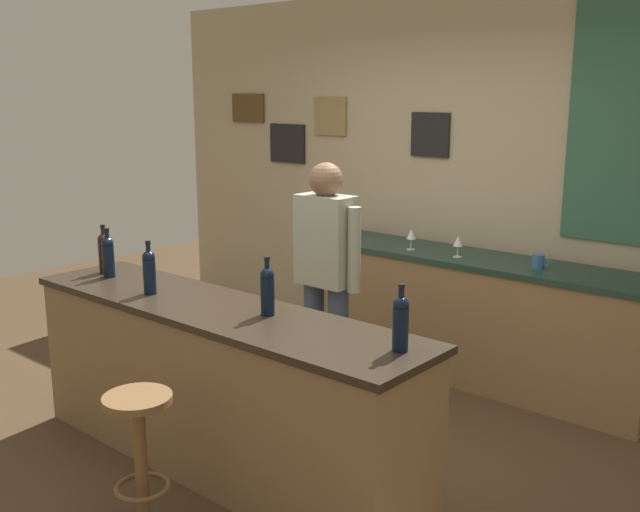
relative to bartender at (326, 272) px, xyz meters
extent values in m
plane|color=#4C3823|center=(0.00, -0.51, -0.94)|extent=(10.00, 10.00, 0.00)
cube|color=tan|center=(0.00, 1.52, 0.46)|extent=(6.00, 0.06, 2.80)
cube|color=brown|center=(-2.20, 1.48, 0.95)|extent=(0.41, 0.02, 0.26)
cube|color=black|center=(-1.70, 1.48, 0.64)|extent=(0.41, 0.02, 0.34)
cube|color=#997F4C|center=(-1.20, 1.48, 0.89)|extent=(0.34, 0.02, 0.32)
cube|color=black|center=(-0.20, 1.48, 0.78)|extent=(0.33, 0.02, 0.34)
cube|color=olive|center=(0.00, -0.91, -0.50)|extent=(2.53, 0.57, 0.88)
cube|color=#2D2319|center=(0.00, -0.91, -0.04)|extent=(2.58, 0.60, 0.04)
cube|color=olive|center=(0.40, 1.14, -0.51)|extent=(2.56, 0.53, 0.86)
cube|color=#1E382D|center=(0.40, 1.14, -0.06)|extent=(2.62, 0.56, 0.04)
cylinder|color=#384766|center=(0.10, 0.00, -0.51)|extent=(0.13, 0.13, 0.86)
cylinder|color=#384766|center=(-0.10, 0.00, -0.51)|extent=(0.13, 0.13, 0.86)
cube|color=#9EA38E|center=(0.00, 0.00, 0.20)|extent=(0.36, 0.20, 0.56)
sphere|color=brown|center=(0.00, 0.00, 0.58)|extent=(0.21, 0.21, 0.21)
cylinder|color=#9EA38E|center=(0.22, 0.00, 0.17)|extent=(0.08, 0.08, 0.52)
cylinder|color=#9EA38E|center=(-0.22, 0.00, 0.17)|extent=(0.08, 0.08, 0.52)
cylinder|color=brown|center=(0.18, -1.56, -0.61)|extent=(0.06, 0.06, 0.65)
torus|color=brown|center=(0.18, -1.56, -0.72)|extent=(0.26, 0.26, 0.02)
cylinder|color=brown|center=(0.18, -1.56, -0.27)|extent=(0.32, 0.32, 0.03)
cylinder|color=black|center=(-1.10, -0.86, 0.08)|extent=(0.07, 0.07, 0.20)
sphere|color=black|center=(-1.10, -0.86, 0.20)|extent=(0.07, 0.07, 0.07)
cylinder|color=black|center=(-1.10, -0.86, 0.23)|extent=(0.03, 0.03, 0.09)
cylinder|color=black|center=(-1.10, -0.86, 0.28)|extent=(0.03, 0.03, 0.02)
cylinder|color=black|center=(-0.98, -0.91, 0.08)|extent=(0.07, 0.07, 0.20)
sphere|color=black|center=(-0.98, -0.91, 0.20)|extent=(0.07, 0.07, 0.07)
cylinder|color=black|center=(-0.98, -0.91, 0.23)|extent=(0.03, 0.03, 0.09)
cylinder|color=black|center=(-0.98, -0.91, 0.28)|extent=(0.03, 0.03, 0.02)
cylinder|color=black|center=(-0.47, -0.98, 0.08)|extent=(0.07, 0.07, 0.20)
sphere|color=black|center=(-0.47, -0.98, 0.20)|extent=(0.07, 0.07, 0.07)
cylinder|color=black|center=(-0.47, -0.98, 0.23)|extent=(0.03, 0.03, 0.09)
cylinder|color=black|center=(-0.47, -0.98, 0.28)|extent=(0.03, 0.03, 0.02)
cylinder|color=black|center=(0.31, -0.83, 0.08)|extent=(0.07, 0.07, 0.20)
sphere|color=black|center=(0.31, -0.83, 0.20)|extent=(0.07, 0.07, 0.07)
cylinder|color=black|center=(0.31, -0.83, 0.23)|extent=(0.03, 0.03, 0.09)
cylinder|color=black|center=(0.31, -0.83, 0.28)|extent=(0.03, 0.03, 0.02)
cylinder|color=black|center=(1.13, -0.83, 0.08)|extent=(0.07, 0.07, 0.20)
sphere|color=black|center=(1.13, -0.83, 0.20)|extent=(0.07, 0.07, 0.07)
cylinder|color=black|center=(1.13, -0.83, 0.23)|extent=(0.03, 0.03, 0.09)
cylinder|color=black|center=(1.13, -0.83, 0.28)|extent=(0.03, 0.03, 0.02)
cylinder|color=silver|center=(-0.75, 1.24, -0.03)|extent=(0.06, 0.06, 0.00)
cylinder|color=silver|center=(-0.75, 1.24, 0.01)|extent=(0.01, 0.01, 0.07)
cone|color=silver|center=(-0.75, 1.24, 0.08)|extent=(0.07, 0.07, 0.08)
cylinder|color=silver|center=(-0.07, 1.05, -0.03)|extent=(0.06, 0.06, 0.00)
cylinder|color=silver|center=(-0.07, 1.05, 0.01)|extent=(0.01, 0.01, 0.07)
cone|color=silver|center=(-0.07, 1.05, 0.08)|extent=(0.07, 0.07, 0.08)
cylinder|color=silver|center=(0.32, 1.05, -0.03)|extent=(0.06, 0.06, 0.00)
cylinder|color=silver|center=(0.32, 1.05, 0.01)|extent=(0.01, 0.01, 0.07)
cone|color=silver|center=(0.32, 1.05, 0.08)|extent=(0.07, 0.07, 0.08)
cylinder|color=#336699|center=(0.90, 1.09, 0.01)|extent=(0.08, 0.08, 0.09)
torus|color=#336699|center=(0.96, 1.09, 0.02)|extent=(0.06, 0.01, 0.06)
camera|label=1|loc=(2.85, -3.39, 1.10)|focal=41.13mm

